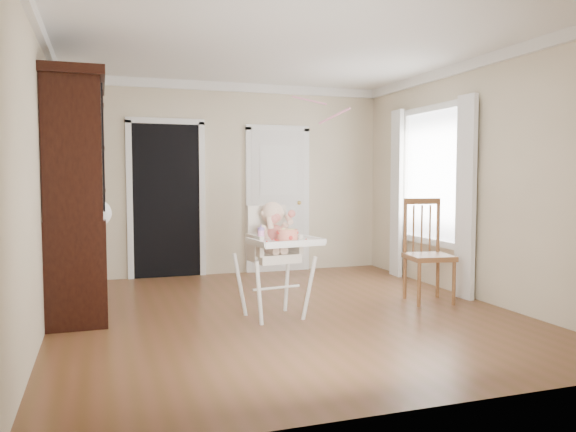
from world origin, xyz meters
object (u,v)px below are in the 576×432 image
object	(u,v)px
sippy_cup	(261,234)
dining_chair	(428,254)
high_chair	(274,248)
china_cabinet	(76,197)
cake	(288,235)

from	to	relation	value
sippy_cup	dining_chair	world-z (taller)	dining_chair
dining_chair	high_chair	bearing A→B (deg)	-166.41
sippy_cup	china_cabinet	distance (m)	1.90
sippy_cup	cake	bearing A→B (deg)	-23.69
high_chair	dining_chair	bearing A→B (deg)	-2.59
high_chair	sippy_cup	bearing A→B (deg)	-147.70
cake	sippy_cup	xyz separation A→B (m)	(-0.23, 0.10, 0.01)
china_cabinet	dining_chair	bearing A→B (deg)	-8.66
high_chair	sippy_cup	distance (m)	0.27
high_chair	china_cabinet	distance (m)	2.02
sippy_cup	china_cabinet	world-z (taller)	china_cabinet
sippy_cup	dining_chair	size ratio (longest dim) A/B	0.14
high_chair	dining_chair	distance (m)	1.85
high_chair	china_cabinet	xyz separation A→B (m)	(-1.82, 0.73, 0.49)
high_chair	cake	size ratio (longest dim) A/B	4.57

